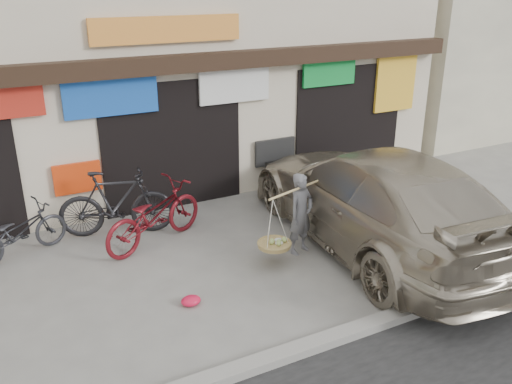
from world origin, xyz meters
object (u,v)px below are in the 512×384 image
bike_0 (18,232)px  bike_1 (116,203)px  bike_2 (154,215)px  suv (375,198)px  street_vendor (301,217)px

bike_0 → bike_1: (1.77, 0.10, 0.18)m
bike_1 → bike_2: (0.50, -0.72, -0.07)m
suv → bike_1: bearing=-27.7°
street_vendor → bike_0: bearing=137.1°
bike_1 → suv: size_ratio=0.34×
bike_1 → bike_2: 0.88m
bike_1 → bike_2: bike_1 is taller
street_vendor → suv: (1.38, -0.32, 0.23)m
bike_0 → bike_2: bearing=-127.1°
street_vendor → bike_2: 2.69m
bike_2 → bike_0: bearing=50.4°
bike_0 → suv: 6.37m
bike_0 → bike_2: bike_2 is taller
street_vendor → bike_0: (-4.50, 2.12, -0.21)m
street_vendor → bike_2: bearing=128.4°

